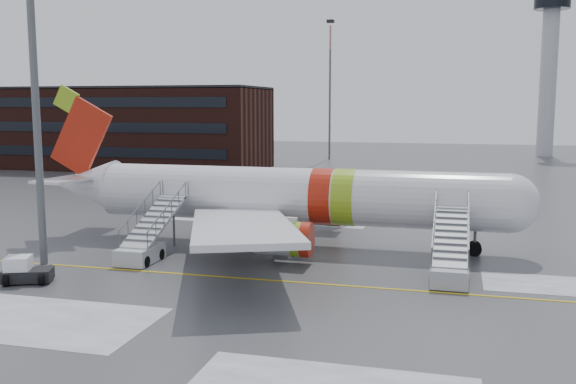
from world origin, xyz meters
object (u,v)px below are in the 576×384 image
(airstair_aft, at_px, (145,243))
(pushback_tug, at_px, (24,271))
(airliner, at_px, (282,196))
(airstair_fwd, at_px, (450,262))
(light_mast_near, at_px, (33,45))

(airstair_aft, xyz_separation_m, pushback_tug, (-4.02, -6.45, -0.41))
(airliner, relative_size, pushback_tug, 12.04)
(airliner, relative_size, airstair_aft, 4.55)
(airliner, relative_size, airstair_fwd, 4.55)
(airstair_fwd, distance_m, light_mast_near, 26.52)
(pushback_tug, distance_m, light_mast_near, 12.75)
(airstair_fwd, relative_size, light_mast_near, 0.31)
(airstair_fwd, height_order, light_mast_near, light_mast_near)
(airliner, bearing_deg, airstair_aft, -137.53)
(airliner, height_order, airstair_fwd, airliner)
(pushback_tug, bearing_deg, airliner, 49.33)
(airstair_fwd, relative_size, pushback_tug, 2.65)
(airliner, bearing_deg, pushback_tug, -130.67)
(airliner, distance_m, airstair_fwd, 13.39)
(airstair_fwd, height_order, airstair_aft, same)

